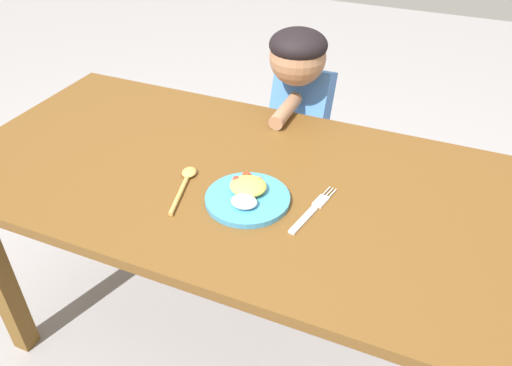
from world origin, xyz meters
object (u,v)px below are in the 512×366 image
fork (312,211)px  person (299,137)px  spoon (185,182)px  plate (247,195)px

fork → person: person is taller
spoon → plate: bearing=-103.9°
plate → fork: plate is taller
plate → person: size_ratio=0.22×
fork → person: 0.62m
person → fork: bearing=111.4°
fork → plate: bearing=107.5°
plate → fork: size_ratio=1.02×
spoon → person: (0.11, 0.58, -0.16)m
plate → fork: bearing=6.2°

